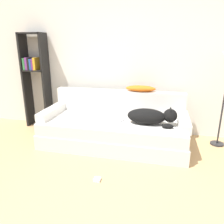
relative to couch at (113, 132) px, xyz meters
The scene contains 10 objects.
wall_back 1.36m from the couch, 71.04° to the left, with size 7.21×0.06×2.70m.
couch is the anchor object (origin of this frame).
couch_backrest 0.56m from the couch, 90.00° to the left, with size 2.13×0.15×0.37m.
couch_arm_left 1.04m from the couch, behind, with size 0.15×0.76×0.12m.
couch_arm_right 1.04m from the couch, ahead, with size 0.15×0.76×0.12m.
dog 0.65m from the couch, ahead, with size 0.70×0.30×0.26m.
laptop 0.22m from the couch, 98.78° to the right, with size 0.35×0.26×0.02m.
throw_pillow 0.82m from the couch, 49.32° to the left, with size 0.48×0.20×0.09m.
bookshelf 1.81m from the couch, 162.16° to the left, with size 0.44×0.26×1.68m.
power_adapter 1.00m from the couch, 88.25° to the right, with size 0.08×0.08×0.03m.
Camera 1 is at (0.45, -1.25, 1.51)m, focal length 35.00 mm.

